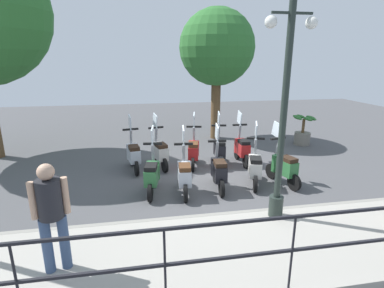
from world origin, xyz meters
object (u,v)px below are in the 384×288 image
object	(u,v)px
lamp_post_near	(283,127)
scooter_far_0	(242,148)
scooter_far_2	(194,151)
pedestrian_distant	(51,210)
scooter_near_1	(255,167)
tree_distant	(217,48)
scooter_near_2	(219,170)
scooter_near_4	(152,174)
potted_palm	(303,133)
scooter_far_4	(133,154)
scooter_near_0	(284,166)
scooter_far_3	(160,152)
scooter_near_3	(184,174)
scooter_far_1	(219,149)

from	to	relation	value
lamp_post_near	scooter_far_0	xyz separation A→B (m)	(3.35, -0.48, -1.41)
scooter_far_2	pedestrian_distant	bearing A→B (deg)	159.80
pedestrian_distant	scooter_far_2	distance (m)	5.05
scooter_near_1	scooter_far_2	xyz separation A→B (m)	(1.57, 1.25, 0.00)
pedestrian_distant	tree_distant	distance (m)	8.72
scooter_near_2	tree_distant	bearing A→B (deg)	-9.03
pedestrian_distant	scooter_near_4	bearing A→B (deg)	136.54
potted_palm	scooter_far_4	distance (m)	6.26
tree_distant	scooter_near_0	distance (m)	5.61
scooter_near_4	scooter_far_2	xyz separation A→B (m)	(1.62, -1.27, 0.00)
scooter_near_2	scooter_far_3	world-z (taller)	same
tree_distant	scooter_far_0	xyz separation A→B (m)	(-3.09, -0.03, -2.93)
scooter_far_0	scooter_far_3	world-z (taller)	same
scooter_near_0	scooter_near_3	xyz separation A→B (m)	(-0.11, 2.50, 0.00)
scooter_far_1	scooter_far_2	distance (m)	0.78
scooter_far_0	scooter_far_4	size ratio (longest dim) A/B	1.00
scooter_far_3	scooter_far_4	xyz separation A→B (m)	(-0.09, 0.74, 0.00)
scooter_far_3	scooter_far_0	bearing A→B (deg)	-106.10
pedestrian_distant	scooter_near_3	bearing A→B (deg)	124.04
scooter_far_2	scooter_far_4	world-z (taller)	same
scooter_near_0	scooter_near_3	size ratio (longest dim) A/B	1.00
scooter_far_1	scooter_far_3	world-z (taller)	same
potted_palm	scooter_near_1	world-z (taller)	scooter_near_1
scooter_far_1	scooter_near_4	bearing A→B (deg)	137.18
scooter_near_2	scooter_near_3	bearing A→B (deg)	101.95
scooter_far_1	scooter_near_1	bearing A→B (deg)	-155.20
scooter_near_2	scooter_far_2	world-z (taller)	same
potted_palm	scooter_far_3	distance (m)	5.52
lamp_post_near	tree_distant	xyz separation A→B (m)	(6.43, -0.45, 1.52)
pedestrian_distant	scooter_far_2	bearing A→B (deg)	132.92
scooter_near_4	pedestrian_distant	bearing A→B (deg)	160.98
scooter_far_3	scooter_far_2	bearing A→B (deg)	-109.01
scooter_near_1	scooter_far_0	world-z (taller)	same
scooter_far_2	scooter_near_1	bearing A→B (deg)	-128.76
scooter_near_0	scooter_far_2	xyz separation A→B (m)	(1.65, 1.96, 0.00)
scooter_near_4	potted_palm	bearing A→B (deg)	-49.87
pedestrian_distant	scooter_near_0	xyz separation A→B (m)	(2.56, -4.68, -0.60)
scooter_far_4	scooter_near_2	bearing A→B (deg)	-139.33
scooter_near_4	scooter_far_3	distance (m)	1.72
scooter_near_3	scooter_near_4	size ratio (longest dim) A/B	1.00
potted_palm	scooter_near_1	distance (m)	4.43
tree_distant	potted_palm	bearing A→B (deg)	-117.23
lamp_post_near	pedestrian_distant	xyz separation A→B (m)	(-0.88, 3.70, -0.81)
tree_distant	scooter_near_4	distance (m)	6.17
pedestrian_distant	scooter_near_3	xyz separation A→B (m)	(2.45, -2.18, -0.60)
potted_palm	scooter_near_2	world-z (taller)	scooter_near_2
potted_palm	scooter_far_1	world-z (taller)	scooter_far_1
lamp_post_near	scooter_near_3	bearing A→B (deg)	43.99
scooter_far_1	scooter_far_2	xyz separation A→B (m)	(-0.03, 0.78, 0.00)
scooter_near_4	scooter_far_1	xyz separation A→B (m)	(1.65, -2.04, 0.00)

